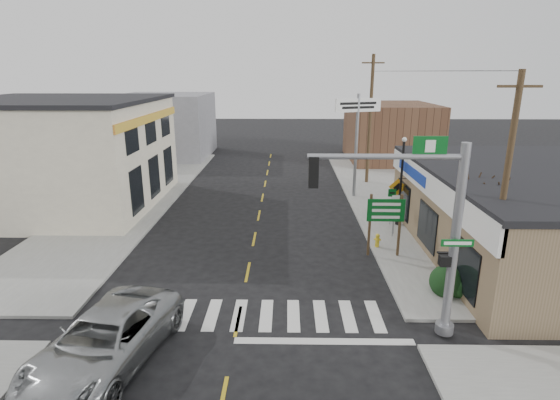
{
  "coord_description": "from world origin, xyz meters",
  "views": [
    {
      "loc": [
        1.73,
        -13.8,
        8.62
      ],
      "look_at": [
        1.42,
        5.92,
        2.8
      ],
      "focal_mm": 28.0,
      "sensor_mm": 36.0,
      "label": 1
    }
  ],
  "objects_px": {
    "suv": "(105,340)",
    "traffic_signal_pole": "(432,222)",
    "guide_sign": "(385,217)",
    "bare_tree": "(488,182)",
    "utility_pole_near": "(504,191)",
    "dance_center_sign": "(357,121)",
    "fire_hydrant": "(377,240)",
    "lamp_post": "(403,175)",
    "utility_pole_far": "(370,119)"
  },
  "relations": [
    {
      "from": "suv",
      "to": "lamp_post",
      "type": "xyz_separation_m",
      "value": [
        11.96,
        12.57,
        2.23
      ]
    },
    {
      "from": "traffic_signal_pole",
      "to": "utility_pole_near",
      "type": "xyz_separation_m",
      "value": [
        3.2,
        2.14,
        0.44
      ]
    },
    {
      "from": "bare_tree",
      "to": "utility_pole_far",
      "type": "relative_size",
      "value": 0.53
    },
    {
      "from": "guide_sign",
      "to": "utility_pole_near",
      "type": "height_order",
      "value": "utility_pole_near"
    },
    {
      "from": "suv",
      "to": "traffic_signal_pole",
      "type": "distance_m",
      "value": 10.68
    },
    {
      "from": "guide_sign",
      "to": "bare_tree",
      "type": "distance_m",
      "value": 4.62
    },
    {
      "from": "suv",
      "to": "traffic_signal_pole",
      "type": "bearing_deg",
      "value": 21.14
    },
    {
      "from": "fire_hydrant",
      "to": "lamp_post",
      "type": "xyz_separation_m",
      "value": [
        1.92,
        3.41,
        2.55
      ]
    },
    {
      "from": "suv",
      "to": "bare_tree",
      "type": "bearing_deg",
      "value": 36.83
    },
    {
      "from": "suv",
      "to": "traffic_signal_pole",
      "type": "relative_size",
      "value": 0.89
    },
    {
      "from": "suv",
      "to": "utility_pole_far",
      "type": "distance_m",
      "value": 25.94
    },
    {
      "from": "utility_pole_near",
      "to": "lamp_post",
      "type": "bearing_deg",
      "value": 97.83
    },
    {
      "from": "bare_tree",
      "to": "utility_pole_far",
      "type": "distance_m",
      "value": 16.34
    },
    {
      "from": "traffic_signal_pole",
      "to": "suv",
      "type": "bearing_deg",
      "value": -170.87
    },
    {
      "from": "guide_sign",
      "to": "fire_hydrant",
      "type": "bearing_deg",
      "value": 93.87
    },
    {
      "from": "utility_pole_near",
      "to": "utility_pole_far",
      "type": "bearing_deg",
      "value": 93.76
    },
    {
      "from": "suv",
      "to": "utility_pole_far",
      "type": "bearing_deg",
      "value": 74.22
    },
    {
      "from": "suv",
      "to": "fire_hydrant",
      "type": "distance_m",
      "value": 13.59
    },
    {
      "from": "bare_tree",
      "to": "fire_hydrant",
      "type": "bearing_deg",
      "value": 145.34
    },
    {
      "from": "bare_tree",
      "to": "traffic_signal_pole",
      "type": "bearing_deg",
      "value": -128.63
    },
    {
      "from": "fire_hydrant",
      "to": "suv",
      "type": "bearing_deg",
      "value": -137.63
    },
    {
      "from": "fire_hydrant",
      "to": "utility_pole_far",
      "type": "bearing_deg",
      "value": 82.35
    },
    {
      "from": "traffic_signal_pole",
      "to": "lamp_post",
      "type": "bearing_deg",
      "value": 79.8
    },
    {
      "from": "utility_pole_near",
      "to": "utility_pole_far",
      "type": "relative_size",
      "value": 0.88
    },
    {
      "from": "lamp_post",
      "to": "bare_tree",
      "type": "height_order",
      "value": "bare_tree"
    },
    {
      "from": "guide_sign",
      "to": "utility_pole_far",
      "type": "relative_size",
      "value": 0.31
    },
    {
      "from": "dance_center_sign",
      "to": "traffic_signal_pole",
      "type": "bearing_deg",
      "value": -109.88
    },
    {
      "from": "traffic_signal_pole",
      "to": "bare_tree",
      "type": "distance_m",
      "value": 6.19
    },
    {
      "from": "fire_hydrant",
      "to": "utility_pole_near",
      "type": "xyz_separation_m",
      "value": [
        3.2,
        -5.37,
        4.02
      ]
    },
    {
      "from": "traffic_signal_pole",
      "to": "utility_pole_far",
      "type": "distance_m",
      "value": 21.12
    },
    {
      "from": "suv",
      "to": "lamp_post",
      "type": "distance_m",
      "value": 17.49
    },
    {
      "from": "dance_center_sign",
      "to": "suv",
      "type": "bearing_deg",
      "value": -138.06
    },
    {
      "from": "fire_hydrant",
      "to": "lamp_post",
      "type": "height_order",
      "value": "lamp_post"
    },
    {
      "from": "fire_hydrant",
      "to": "dance_center_sign",
      "type": "relative_size",
      "value": 0.1
    },
    {
      "from": "guide_sign",
      "to": "bare_tree",
      "type": "relative_size",
      "value": 0.59
    },
    {
      "from": "suv",
      "to": "traffic_signal_pole",
      "type": "xyz_separation_m",
      "value": [
        10.03,
        1.65,
        3.26
      ]
    },
    {
      "from": "suv",
      "to": "guide_sign",
      "type": "relative_size",
      "value": 1.95
    },
    {
      "from": "bare_tree",
      "to": "utility_pole_far",
      "type": "bearing_deg",
      "value": 97.22
    },
    {
      "from": "bare_tree",
      "to": "utility_pole_near",
      "type": "height_order",
      "value": "utility_pole_near"
    },
    {
      "from": "guide_sign",
      "to": "dance_center_sign",
      "type": "distance_m",
      "value": 11.01
    },
    {
      "from": "guide_sign",
      "to": "fire_hydrant",
      "type": "relative_size",
      "value": 4.35
    },
    {
      "from": "guide_sign",
      "to": "lamp_post",
      "type": "relative_size",
      "value": 0.6
    },
    {
      "from": "traffic_signal_pole",
      "to": "utility_pole_far",
      "type": "bearing_deg",
      "value": 84.86
    },
    {
      "from": "traffic_signal_pole",
      "to": "utility_pole_far",
      "type": "relative_size",
      "value": 0.68
    },
    {
      "from": "suv",
      "to": "fire_hydrant",
      "type": "relative_size",
      "value": 8.48
    },
    {
      "from": "fire_hydrant",
      "to": "utility_pole_far",
      "type": "xyz_separation_m",
      "value": [
        1.81,
        13.51,
        4.62
      ]
    },
    {
      "from": "traffic_signal_pole",
      "to": "utility_pole_near",
      "type": "distance_m",
      "value": 3.88
    },
    {
      "from": "fire_hydrant",
      "to": "dance_center_sign",
      "type": "distance_m",
      "value": 10.62
    },
    {
      "from": "dance_center_sign",
      "to": "utility_pole_far",
      "type": "bearing_deg",
      "value": 49.35
    },
    {
      "from": "traffic_signal_pole",
      "to": "lamp_post",
      "type": "relative_size",
      "value": 1.32
    }
  ]
}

